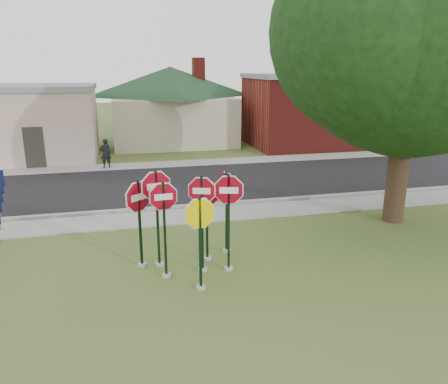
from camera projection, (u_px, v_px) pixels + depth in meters
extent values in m
plane|color=#3E5720|center=(200.00, 293.00, 10.34)|extent=(120.00, 120.00, 0.00)
cube|color=gray|center=(172.00, 217.00, 15.48)|extent=(60.00, 1.60, 0.06)
cube|color=black|center=(160.00, 185.00, 19.69)|extent=(60.00, 7.00, 0.04)
cube|color=gray|center=(152.00, 165.00, 23.71)|extent=(60.00, 1.60, 0.06)
cube|color=gray|center=(169.00, 208.00, 16.40)|extent=(60.00, 0.20, 0.14)
cylinder|color=#9B9890|center=(203.00, 269.00, 11.49)|extent=(0.24, 0.24, 0.08)
cube|color=black|center=(202.00, 224.00, 11.15)|extent=(0.07, 0.07, 2.59)
cylinder|color=white|center=(202.00, 191.00, 10.90)|extent=(0.93, 0.32, 0.97)
cylinder|color=maroon|center=(202.00, 191.00, 10.90)|extent=(0.86, 0.30, 0.90)
cube|color=white|center=(202.00, 191.00, 10.90)|extent=(0.43, 0.15, 0.16)
cylinder|color=#9B9890|center=(201.00, 287.00, 10.56)|extent=(0.24, 0.24, 0.08)
cube|color=black|center=(200.00, 244.00, 10.25)|extent=(0.07, 0.06, 2.33)
cylinder|color=white|center=(200.00, 214.00, 10.04)|extent=(1.02, 0.18, 1.03)
cylinder|color=#E7CE00|center=(200.00, 214.00, 10.04)|extent=(0.95, 0.17, 0.96)
cylinder|color=#9B9890|center=(166.00, 275.00, 11.18)|extent=(0.24, 0.24, 0.08)
cube|color=black|center=(165.00, 230.00, 10.84)|extent=(0.06, 0.05, 2.53)
cylinder|color=white|center=(163.00, 197.00, 10.60)|extent=(0.97, 0.10, 0.97)
cylinder|color=maroon|center=(163.00, 197.00, 10.60)|extent=(0.90, 0.10, 0.90)
cube|color=white|center=(163.00, 197.00, 10.60)|extent=(0.45, 0.05, 0.15)
cylinder|color=#9B9890|center=(229.00, 268.00, 11.54)|extent=(0.24, 0.24, 0.08)
cube|color=black|center=(229.00, 223.00, 11.19)|extent=(0.07, 0.06, 2.61)
cylinder|color=white|center=(229.00, 190.00, 10.95)|extent=(1.01, 0.28, 1.04)
cylinder|color=maroon|center=(229.00, 190.00, 10.95)|extent=(0.94, 0.26, 0.96)
cube|color=white|center=(229.00, 190.00, 10.95)|extent=(0.47, 0.13, 0.17)
cylinder|color=#9B9890|center=(207.00, 258.00, 12.16)|extent=(0.24, 0.24, 0.08)
cube|color=black|center=(207.00, 220.00, 11.86)|extent=(0.08, 0.07, 2.31)
cylinder|color=white|center=(207.00, 194.00, 11.65)|extent=(0.90, 0.42, 0.99)
cylinder|color=maroon|center=(207.00, 194.00, 11.65)|extent=(0.84, 0.40, 0.91)
cube|color=white|center=(207.00, 194.00, 11.65)|extent=(0.42, 0.20, 0.16)
cylinder|color=#9B9890|center=(160.00, 264.00, 11.79)|extent=(0.24, 0.24, 0.08)
cube|color=black|center=(158.00, 219.00, 11.44)|extent=(0.07, 0.06, 2.66)
cylinder|color=white|center=(156.00, 186.00, 11.19)|extent=(1.06, 0.28, 1.09)
cylinder|color=maroon|center=(156.00, 186.00, 11.19)|extent=(0.99, 0.26, 1.01)
cube|color=white|center=(156.00, 186.00, 11.19)|extent=(0.49, 0.13, 0.17)
cylinder|color=#9B9890|center=(227.00, 250.00, 12.68)|extent=(0.24, 0.24, 0.08)
cube|color=black|center=(227.00, 212.00, 12.35)|extent=(0.07, 0.07, 2.42)
cylinder|color=white|center=(227.00, 185.00, 12.13)|extent=(0.36, 0.94, 1.00)
cylinder|color=maroon|center=(227.00, 185.00, 12.13)|extent=(0.34, 0.88, 0.93)
cube|color=white|center=(227.00, 185.00, 12.13)|extent=(0.17, 0.44, 0.16)
cylinder|color=#9B9890|center=(142.00, 264.00, 11.77)|extent=(0.24, 0.24, 0.08)
cube|color=black|center=(140.00, 224.00, 11.45)|extent=(0.08, 0.08, 2.40)
cylinder|color=white|center=(138.00, 197.00, 11.24)|extent=(0.90, 0.71, 1.13)
cylinder|color=maroon|center=(138.00, 197.00, 11.24)|extent=(0.83, 0.66, 1.04)
cube|color=white|center=(138.00, 197.00, 11.24)|extent=(0.41, 0.33, 0.18)
cube|color=#332D28|center=(35.00, 148.00, 22.75)|extent=(1.00, 0.10, 2.20)
cube|color=#C1B39A|center=(171.00, 119.00, 30.92)|extent=(8.00, 8.00, 3.20)
pyramid|color=#16311B|center=(170.00, 66.00, 29.92)|extent=(11.60, 11.60, 2.00)
cube|color=maroon|center=(198.00, 69.00, 30.43)|extent=(0.80, 0.80, 1.60)
cube|color=maroon|center=(324.00, 111.00, 29.69)|extent=(10.00, 6.00, 4.50)
cube|color=gray|center=(326.00, 76.00, 29.04)|extent=(10.20, 6.20, 0.30)
cube|color=white|center=(316.00, 111.00, 26.39)|extent=(2.00, 0.08, 0.90)
cylinder|color=#2F2215|center=(400.00, 149.00, 14.59)|extent=(0.70, 0.70, 5.03)
sphere|color=black|center=(414.00, 23.00, 13.50)|extent=(8.31, 8.31, 8.31)
cylinder|color=#2F2215|center=(389.00, 104.00, 39.00)|extent=(0.50, 0.50, 4.00)
sphere|color=black|center=(394.00, 62.00, 38.01)|extent=(5.60, 5.60, 5.60)
imported|color=black|center=(106.00, 153.00, 22.82)|extent=(0.62, 0.48, 1.53)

